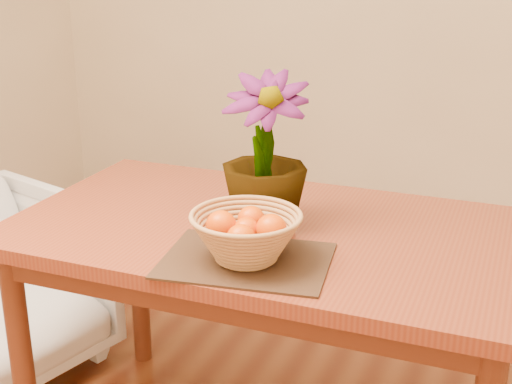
% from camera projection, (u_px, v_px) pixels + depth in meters
% --- Properties ---
extents(table, '(1.40, 0.80, 0.75)m').
position_uv_depth(table, '(268.00, 255.00, 1.97)').
color(table, maroon).
rests_on(table, floor).
extents(placemat, '(0.44, 0.35, 0.01)m').
position_uv_depth(placemat, '(246.00, 260.00, 1.72)').
color(placemat, '#362313').
rests_on(placemat, table).
extents(wicker_basket, '(0.27, 0.27, 0.11)m').
position_uv_depth(wicker_basket, '(246.00, 238.00, 1.70)').
color(wicker_basket, tan).
rests_on(wicker_basket, placemat).
extents(orange_pile, '(0.19, 0.19, 0.07)m').
position_uv_depth(orange_pile, '(246.00, 228.00, 1.69)').
color(orange_pile, '#D84B03').
rests_on(orange_pile, wicker_basket).
extents(potted_plant, '(0.28, 0.28, 0.41)m').
position_uv_depth(potted_plant, '(264.00, 152.00, 1.88)').
color(potted_plant, '#164915').
rests_on(potted_plant, table).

